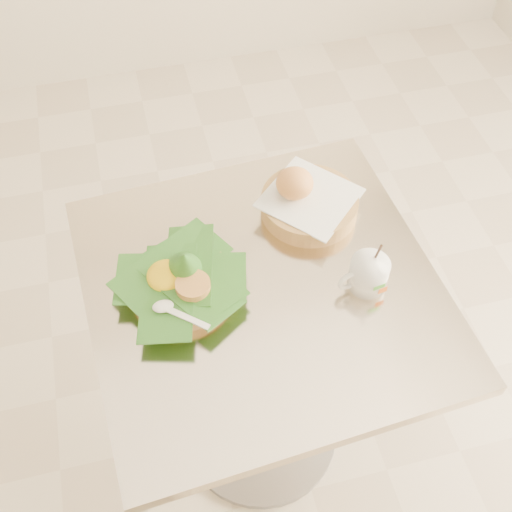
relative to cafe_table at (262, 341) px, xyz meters
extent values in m
plane|color=beige|center=(-0.13, 0.03, -0.53)|extent=(3.60, 3.60, 0.00)
cylinder|color=gray|center=(0.00, 0.00, -0.52)|extent=(0.44, 0.44, 0.03)
cylinder|color=gray|center=(0.00, 0.00, -0.16)|extent=(0.07, 0.07, 0.69)
cube|color=beige|center=(0.00, 0.00, 0.21)|extent=(0.75, 0.75, 0.03)
cylinder|color=tan|center=(-0.16, 0.03, 0.24)|extent=(0.21, 0.21, 0.03)
cone|color=#255518|center=(-0.15, 0.04, 0.30)|extent=(0.09, 0.11, 0.11)
ellipsoid|color=yellow|center=(-0.19, 0.04, 0.26)|extent=(0.08, 0.08, 0.04)
cylinder|color=#CC9347|center=(-0.14, 0.00, 0.27)|extent=(0.07, 0.07, 0.02)
cylinder|color=tan|center=(0.15, 0.17, 0.24)|extent=(0.21, 0.21, 0.04)
cube|color=white|center=(0.15, 0.17, 0.26)|extent=(0.26, 0.26, 0.01)
ellipsoid|color=#B6622A|center=(0.12, 0.19, 0.30)|extent=(0.08, 0.08, 0.06)
cylinder|color=white|center=(0.20, -0.05, 0.26)|extent=(0.08, 0.08, 0.07)
torus|color=white|center=(0.16, -0.05, 0.26)|extent=(0.05, 0.02, 0.05)
cylinder|color=#513017|center=(0.20, -0.05, 0.29)|extent=(0.07, 0.07, 0.01)
cylinder|color=black|center=(0.22, -0.04, 0.31)|extent=(0.02, 0.04, 0.10)
cube|color=green|center=(0.21, -0.09, 0.26)|extent=(0.03, 0.01, 0.01)
cube|color=orange|center=(0.22, -0.09, 0.25)|extent=(0.02, 0.00, 0.02)
camera|label=1|loc=(-0.19, -0.72, 1.28)|focal=45.00mm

